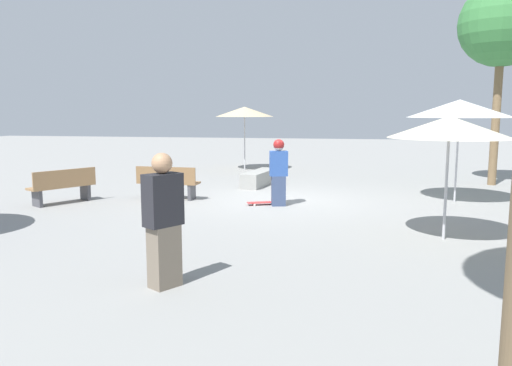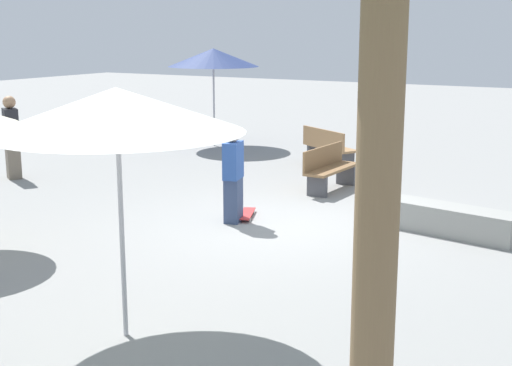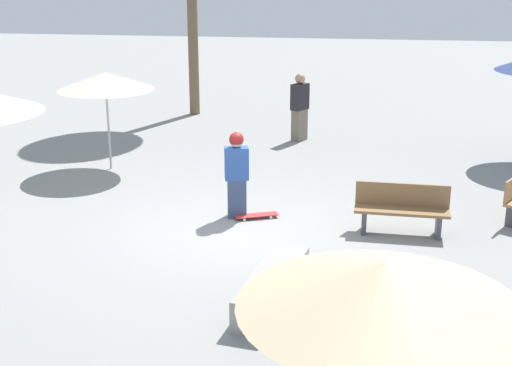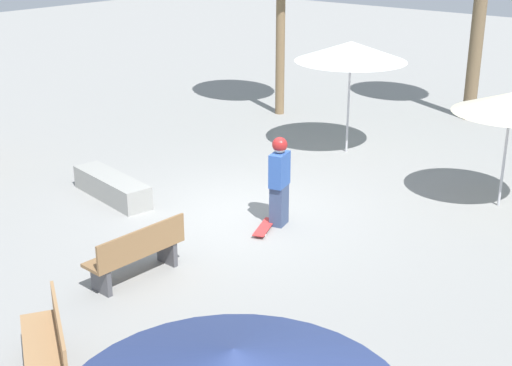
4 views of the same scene
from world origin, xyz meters
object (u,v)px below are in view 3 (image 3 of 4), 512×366
Objects in this scene: skateboard at (257,215)px; bystander_watching at (300,107)px; shade_umbrella_cream at (106,81)px; shade_umbrella_tan at (384,286)px; bench_near at (402,210)px; skater_main at (237,172)px; concrete_ledge at (273,287)px.

bystander_watching is (-5.85, 0.29, 0.80)m from skateboard.
shade_umbrella_tan reaches higher than shade_umbrella_cream.
bench_near is 7.10m from shade_umbrella_cream.
bench_near is at bearing 174.96° from shade_umbrella_tan.
shade_umbrella_tan is (7.17, 2.33, 1.38)m from skater_main.
skater_main is 5.86m from bystander_watching.
shade_umbrella_tan reaches higher than concrete_ledge.
skater_main is at bearing 152.84° from skateboard.
concrete_ledge is at bearing -100.52° from skateboard.
shade_umbrella_cream is at bearing -150.12° from shade_umbrella_tan.
skater_main is at bearing -162.02° from shade_umbrella_tan.
shade_umbrella_cream is at bearing 127.10° from skater_main.
bench_near reaches higher than skateboard.
bench_near is at bearing -21.75° from skater_main.
bench_near is 6.62m from bystander_watching.
bench_near is (-2.86, 1.89, 0.21)m from concrete_ledge.
skater_main reaches higher than bench_near.
bystander_watching is (-5.82, 0.66, 0.00)m from skater_main.
shade_umbrella_cream is (-2.67, -3.68, 1.92)m from skateboard.
shade_umbrella_cream is at bearing -143.52° from concrete_ledge.
concrete_ledge is 9.10m from bystander_watching.
bystander_watching is at bearing -67.45° from bench_near.
shade_umbrella_cream is 5.20m from bystander_watching.
skateboard is 7.72m from shade_umbrella_tan.
skater_main is 0.66× the size of shade_umbrella_tan.
shade_umbrella_tan is (6.79, -0.60, 1.81)m from bench_near.
skateboard is 2.61m from bench_near.
bystander_watching is at bearing 69.25° from skater_main.
shade_umbrella_cream reaches higher than skateboard.
shade_umbrella_tan is at bearing 40.12° from bystander_watching.
skater_main is 1.96× the size of skateboard.
skateboard is 0.39× the size of concrete_ledge.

